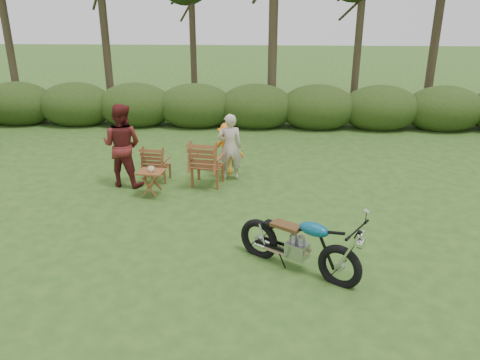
# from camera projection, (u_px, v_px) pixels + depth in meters

# --- Properties ---
(ground) EXTENTS (80.00, 80.00, 0.00)m
(ground) POSITION_uv_depth(u_px,v_px,m) (242.00, 273.00, 7.08)
(ground) COLOR #284B19
(ground) RESTS_ON ground
(tree_line) EXTENTS (22.52, 11.62, 8.14)m
(tree_line) POSITION_uv_depth(u_px,v_px,m) (274.00, 3.00, 14.78)
(tree_line) COLOR #352B1D
(tree_line) RESTS_ON ground
(motorcycle) EXTENTS (2.06, 1.71, 1.13)m
(motorcycle) POSITION_uv_depth(u_px,v_px,m) (296.00, 268.00, 7.21)
(motorcycle) COLOR #0D84B2
(motorcycle) RESTS_ON ground
(lawn_chair_right) EXTENTS (0.83, 0.83, 1.05)m
(lawn_chair_right) POSITION_uv_depth(u_px,v_px,m) (208.00, 184.00, 10.53)
(lawn_chair_right) COLOR brown
(lawn_chair_right) RESTS_ON ground
(lawn_chair_left) EXTENTS (0.65, 0.65, 0.85)m
(lawn_chair_left) POSITION_uv_depth(u_px,v_px,m) (158.00, 180.00, 10.77)
(lawn_chair_left) COLOR brown
(lawn_chair_left) RESTS_ON ground
(side_table) EXTENTS (0.60, 0.52, 0.56)m
(side_table) POSITION_uv_depth(u_px,v_px,m) (152.00, 184.00, 9.79)
(side_table) COLOR brown
(side_table) RESTS_ON ground
(cup) EXTENTS (0.14, 0.14, 0.11)m
(cup) POSITION_uv_depth(u_px,v_px,m) (151.00, 169.00, 9.64)
(cup) COLOR beige
(cup) RESTS_ON side_table
(adult_a) EXTENTS (0.61, 0.45, 1.53)m
(adult_a) POSITION_uv_depth(u_px,v_px,m) (230.00, 179.00, 10.87)
(adult_a) COLOR #BEAE9D
(adult_a) RESTS_ON ground
(adult_b) EXTENTS (1.01, 0.85, 1.84)m
(adult_b) POSITION_uv_depth(u_px,v_px,m) (126.00, 184.00, 10.53)
(adult_b) COLOR #5C1B1A
(adult_b) RESTS_ON ground
(child) EXTENTS (0.85, 0.58, 1.22)m
(child) POSITION_uv_depth(u_px,v_px,m) (227.00, 173.00, 11.24)
(child) COLOR orange
(child) RESTS_ON ground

